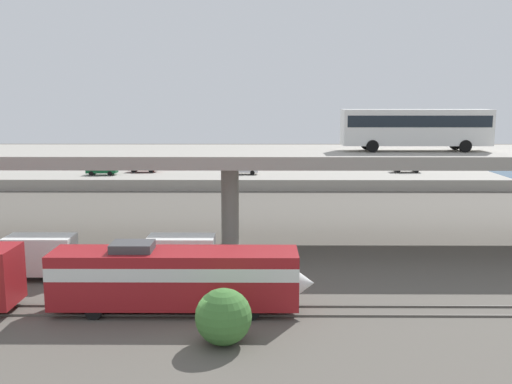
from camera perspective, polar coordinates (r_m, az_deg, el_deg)
The scene contains 15 objects.
ground_plane at distance 31.41m, azimuth -4.41°, elevation -14.18°, with size 260.00×260.00×0.00m, color #565149.
rail_strip_near at distance 34.37m, azimuth -3.96°, elevation -11.95°, with size 110.00×0.12×0.12m, color #59544C.
rail_strip_far at distance 35.80m, azimuth -3.77°, elevation -11.06°, with size 110.00×0.12×0.12m, color #59544C.
train_locomotive at distance 34.55m, azimuth -6.74°, elevation -8.13°, with size 15.29×3.04×4.18m.
highway_overpass at distance 49.04m, azimuth -2.59°, elevation 3.34°, with size 96.00×11.61×8.11m.
transit_bus_on_overpass at distance 49.64m, azimuth 15.37°, elevation 6.25°, with size 12.00×2.68×3.40m.
service_truck_west at distance 40.93m, azimuth -8.55°, elevation -6.22°, with size 6.80×2.46×3.04m.
service_truck_east at distance 43.51m, azimuth -21.42°, elevation -5.83°, with size 6.80×2.46×3.04m.
pier_parking_lot at distance 84.57m, azimuth -1.35°, elevation 1.28°, with size 73.77×12.90×1.54m, color #9E998E.
parked_car_0 at distance 88.93m, azimuth 14.49°, elevation 2.38°, with size 4.34×1.99×1.50m.
parked_car_1 at distance 83.88m, azimuth -1.30°, elevation 2.28°, with size 4.31×1.96×1.50m.
parked_car_2 at distance 85.89m, azimuth -14.87°, elevation 2.13°, with size 4.26×1.82×1.50m.
parked_car_3 at distance 87.82m, azimuth -10.96°, elevation 2.42°, with size 4.14×1.83×1.50m.
harbor_water at distance 107.47m, azimuth -0.98°, elevation 2.57°, with size 140.00×36.00×0.01m, color #385B7A.
shrub_right at distance 30.30m, azimuth -3.21°, elevation -12.09°, with size 2.91×2.91×2.91m, color #3F7433.
Camera 1 is at (2.53, -28.72, 12.46)m, focal length 40.89 mm.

